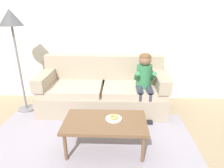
# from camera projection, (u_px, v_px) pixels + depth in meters

# --- Properties ---
(ground) EXTENTS (10.00, 10.00, 0.00)m
(ground) POSITION_uv_depth(u_px,v_px,m) (91.00, 134.00, 2.91)
(ground) COLOR #9E896B
(wall_back) EXTENTS (8.00, 0.10, 2.80)m
(wall_back) POSITION_uv_depth(u_px,v_px,m) (98.00, 30.00, 3.71)
(wall_back) COLOR silver
(wall_back) RESTS_ON ground
(area_rug) EXTENTS (2.98, 1.75, 0.01)m
(area_rug) POSITION_uv_depth(u_px,v_px,m) (89.00, 145.00, 2.67)
(area_rug) COLOR #9993A3
(area_rug) RESTS_ON ground
(couch) EXTENTS (2.24, 0.90, 0.96)m
(couch) POSITION_uv_depth(u_px,v_px,m) (103.00, 91.00, 3.57)
(couch) COLOR tan
(couch) RESTS_ON ground
(coffee_table) EXTENTS (1.07, 0.59, 0.43)m
(coffee_table) POSITION_uv_depth(u_px,v_px,m) (105.00, 124.00, 2.47)
(coffee_table) COLOR brown
(coffee_table) RESTS_ON ground
(person_child) EXTENTS (0.34, 0.58, 1.10)m
(person_child) POSITION_uv_depth(u_px,v_px,m) (144.00, 79.00, 3.23)
(person_child) COLOR #337A4C
(person_child) RESTS_ON ground
(plate) EXTENTS (0.21, 0.21, 0.01)m
(plate) POSITION_uv_depth(u_px,v_px,m) (114.00, 119.00, 2.50)
(plate) COLOR white
(plate) RESTS_ON coffee_table
(donut) EXTENTS (0.16, 0.16, 0.04)m
(donut) POSITION_uv_depth(u_px,v_px,m) (114.00, 117.00, 2.49)
(donut) COLOR tan
(donut) RESTS_ON plate
(floor_lamp) EXTENTS (0.38, 0.38, 1.78)m
(floor_lamp) POSITION_uv_depth(u_px,v_px,m) (12.00, 27.00, 3.09)
(floor_lamp) COLOR slate
(floor_lamp) RESTS_ON ground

